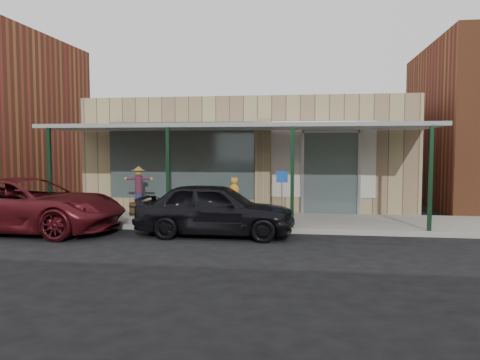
# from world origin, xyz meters

# --- Properties ---
(ground) EXTENTS (120.00, 120.00, 0.00)m
(ground) POSITION_xyz_m (0.00, 0.00, 0.00)
(ground) COLOR black
(ground) RESTS_ON ground
(sidewalk) EXTENTS (40.00, 3.20, 0.15)m
(sidewalk) POSITION_xyz_m (0.00, 3.60, 0.07)
(sidewalk) COLOR gray
(sidewalk) RESTS_ON ground
(storefront) EXTENTS (12.00, 6.25, 4.20)m
(storefront) POSITION_xyz_m (-0.00, 8.16, 2.09)
(storefront) COLOR tan
(storefront) RESTS_ON ground
(awning) EXTENTS (12.00, 3.00, 3.04)m
(awning) POSITION_xyz_m (0.00, 3.56, 3.01)
(awning) COLOR slate
(awning) RESTS_ON ground
(block_buildings_near) EXTENTS (61.00, 8.00, 8.00)m
(block_buildings_near) POSITION_xyz_m (2.01, 9.20, 3.77)
(block_buildings_near) COLOR brown
(block_buildings_near) RESTS_ON ground
(barrel_scarecrow) EXTENTS (0.99, 0.78, 1.64)m
(barrel_scarecrow) POSITION_xyz_m (-3.32, 3.81, 0.70)
(barrel_scarecrow) COLOR #46331C
(barrel_scarecrow) RESTS_ON sidewalk
(barrel_pumpkin) EXTENTS (0.68, 0.68, 0.63)m
(barrel_pumpkin) POSITION_xyz_m (-4.79, 3.68, 0.37)
(barrel_pumpkin) COLOR #46331C
(barrel_pumpkin) RESTS_ON sidewalk
(handicap_sign) EXTENTS (0.33, 0.04, 1.58)m
(handicap_sign) POSITION_xyz_m (1.50, 2.40, 1.17)
(handicap_sign) COLOR gray
(handicap_sign) RESTS_ON sidewalk
(parked_sedan) EXTENTS (4.32, 1.97, 1.57)m
(parked_sedan) POSITION_xyz_m (-0.25, 1.41, 0.73)
(parked_sedan) COLOR black
(parked_sedan) RESTS_ON ground
(car_maroon) EXTENTS (5.61, 2.69, 1.54)m
(car_maroon) POSITION_xyz_m (-5.68, 1.21, 0.77)
(car_maroon) COLOR #541017
(car_maroon) RESTS_ON ground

